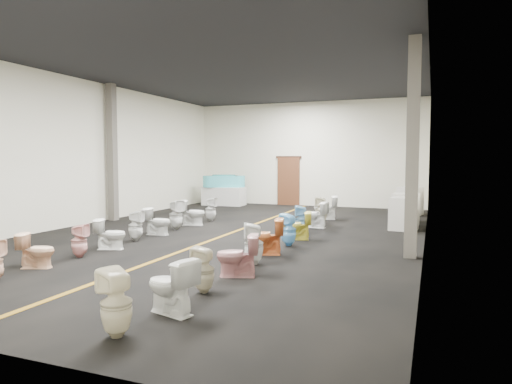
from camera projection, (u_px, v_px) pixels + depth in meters
floor at (231, 233)px, 12.57m from camera, size 16.00×16.00×0.00m
ceiling at (230, 67)px, 12.24m from camera, size 16.00×16.00×0.00m
wall_back at (307, 154)px, 19.84m from camera, size 10.00×0.00×10.00m
wall_left at (85, 152)px, 14.21m from camera, size 0.00×16.00×16.00m
wall_right at (427, 150)px, 10.60m from camera, size 0.00×16.00×16.00m
aisle_stripe at (231, 233)px, 12.57m from camera, size 0.12×15.60×0.01m
back_door at (288, 181)px, 20.16m from camera, size 1.00×0.10×2.10m
door_frame at (289, 157)px, 20.09m from camera, size 1.15×0.08×0.10m
column_left at (112, 153)px, 15.05m from camera, size 0.25×0.25×4.50m
column_right at (413, 149)px, 9.29m from camera, size 0.25×0.25×4.50m
display_table at (224, 196)px, 20.14m from camera, size 1.84×0.98×0.80m
bathtub at (224, 181)px, 20.09m from camera, size 1.76×1.14×0.55m
appliance_crate_a at (404, 214)px, 13.06m from camera, size 0.81×0.81×0.94m
appliance_crate_b at (405, 210)px, 13.90m from camera, size 0.80×0.80×0.99m
appliance_crate_c at (407, 210)px, 14.89m from camera, size 0.69×0.69×0.76m
appliance_crate_d at (410, 201)px, 16.56m from camera, size 0.95×0.95×1.03m
toilet_left_2 at (37, 250)px, 8.52m from camera, size 0.74×0.58×0.66m
toilet_left_3 at (79, 241)px, 9.42m from camera, size 0.39×0.39×0.70m
toilet_left_4 at (111, 234)px, 10.29m from camera, size 0.76×0.58×0.69m
toilet_left_5 at (136, 226)px, 11.33m from camera, size 0.42×0.41×0.77m
toilet_left_6 at (158, 221)px, 12.25m from camera, size 0.77×0.51×0.73m
toilet_left_7 at (176, 215)px, 13.15m from camera, size 0.51×0.51×0.86m
toilet_left_8 at (193, 213)px, 14.04m from camera, size 0.84×0.62×0.77m
toilet_left_9 at (211, 209)px, 14.95m from camera, size 0.39×0.38×0.78m
toilet_right_0 at (116, 303)px, 5.19m from camera, size 0.48×0.47×0.80m
toilet_right_1 at (171, 286)px, 5.99m from camera, size 0.83×0.61×0.76m
toilet_right_2 at (204, 270)px, 6.93m from camera, size 0.36×0.35×0.71m
toilet_right_3 at (237, 256)px, 7.88m from camera, size 0.82×0.62×0.74m
toilet_right_4 at (254, 244)px, 8.79m from camera, size 0.49×0.49×0.81m
toilet_right_5 at (266, 236)px, 9.72m from camera, size 0.85×0.62×0.78m
toilet_right_6 at (289, 230)px, 10.68m from camera, size 0.44×0.44×0.76m
toilet_right_7 at (297, 226)px, 11.53m from camera, size 0.77×0.55×0.71m
toilet_right_8 at (302, 219)px, 12.50m from camera, size 0.42×0.41×0.77m
toilet_right_9 at (315, 215)px, 13.51m from camera, size 0.79×0.49×0.78m
toilet_right_10 at (321, 210)px, 14.41m from camera, size 0.46×0.45×0.86m
toilet_right_11 at (326, 208)px, 15.39m from camera, size 0.86×0.61×0.80m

